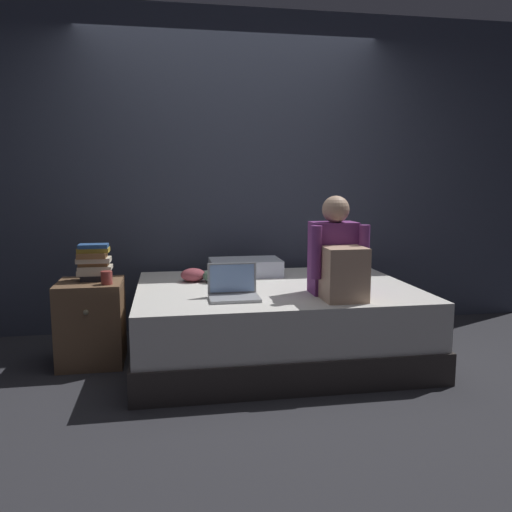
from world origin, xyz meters
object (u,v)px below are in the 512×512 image
Objects in this scene: clothes_pile at (204,275)px; laptop at (233,290)px; nightstand at (91,322)px; bed at (275,322)px; book_stack at (94,262)px; mug at (107,278)px; person_sitting at (338,258)px; pillow at (245,267)px.

laptop is at bearing -75.59° from clothes_pile.
bed is at bearing -4.13° from nightstand.
book_stack is 0.79m from clothes_pile.
clothes_pile is (0.67, 0.26, -0.05)m from mug.
person_sitting is 1.17× the size of pillow.
nightstand is 1.71× the size of clothes_pile.
pillow is at bearing 76.05° from laptop.
nightstand is at bearing 175.87° from bed.
book_stack is 0.21m from mug.
bed is 3.41× the size of nightstand.
book_stack is (-1.12, -0.31, 0.12)m from pillow.
bed is 3.57× the size of pillow.
mug is at bearing -158.97° from clothes_pile.
person_sitting is 0.99m from pillow.
bed is at bearing -71.70° from pillow.
pillow is at bearing 108.30° from bed.
mug is at bearing 166.25° from person_sitting.
nightstand is 0.42m from book_stack.
pillow is 1.63× the size of clothes_pile.
pillow is (-0.48, 0.84, -0.19)m from person_sitting.
mug is 0.26× the size of clothes_pile.
bed is 0.59m from laptop.
person_sitting is 1.06m from clothes_pile.
book_stack is at bearing -164.74° from pillow.
nightstand is (-1.30, 0.09, 0.03)m from bed.
book_stack reaches higher than mug.
clothes_pile is (-0.35, -0.22, -0.01)m from pillow.
bed is 0.73m from person_sitting.
laptop is (0.95, -0.44, 0.29)m from nightstand.
book_stack is (0.03, 0.05, 0.42)m from nightstand.
pillow is 0.41m from clothes_pile.
pillow reaches higher than clothes_pile.
clothes_pile is at bearing -148.04° from pillow.
clothes_pile is (0.80, 0.14, 0.29)m from nightstand.
book_stack is at bearing 121.11° from mug.
mug is 0.72m from clothes_pile.
laptop is 0.60m from clothes_pile.
book_stack reaches higher than bed.
pillow is 1.17m from book_stack.
book_stack is (-1.27, 0.14, 0.45)m from bed.
pillow is at bearing 17.19° from nightstand.
nightstand is 0.89× the size of person_sitting.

